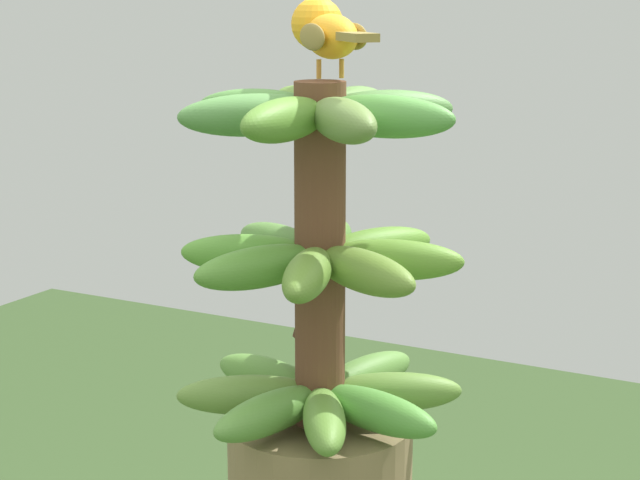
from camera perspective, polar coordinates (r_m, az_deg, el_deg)
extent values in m
cylinder|color=brown|center=(1.12, 0.00, -0.88)|extent=(0.05, 0.05, 0.35)
ellipsoid|color=#5B7F34|center=(1.16, -3.69, -7.89)|extent=(0.15, 0.11, 0.04)
ellipsoid|color=#518334|center=(1.11, -2.58, -8.82)|extent=(0.07, 0.15, 0.04)
ellipsoid|color=#578231|center=(1.09, 0.22, -9.19)|extent=(0.11, 0.15, 0.04)
ellipsoid|color=#4C8D35|center=(1.12, 2.87, -8.71)|extent=(0.15, 0.07, 0.04)
ellipsoid|color=#5A8332|center=(1.17, 3.67, -7.75)|extent=(0.15, 0.11, 0.04)
ellipsoid|color=#548437|center=(1.21, 2.35, -6.92)|extent=(0.07, 0.15, 0.04)
ellipsoid|color=#4D822E|center=(1.23, -0.19, -6.63)|extent=(0.11, 0.15, 0.04)
ellipsoid|color=#548535|center=(1.21, -2.64, -7.01)|extent=(0.15, 0.07, 0.04)
ellipsoid|color=#4D7C30|center=(1.19, 0.55, -0.09)|extent=(0.09, 0.15, 0.04)
ellipsoid|color=#548339|center=(1.17, -2.01, -0.22)|extent=(0.15, 0.10, 0.04)
ellipsoid|color=#508D2E|center=(1.13, -3.53, -0.74)|extent=(0.15, 0.09, 0.04)
ellipsoid|color=#4C802D|center=(1.08, -3.05, -1.39)|extent=(0.10, 0.15, 0.04)
ellipsoid|color=#587D2D|center=(1.05, -0.62, -1.76)|extent=(0.09, 0.15, 0.04)
ellipsoid|color=olive|center=(1.06, 2.22, -1.60)|extent=(0.15, 0.10, 0.04)
ellipsoid|color=#58882A|center=(1.11, 3.60, -1.01)|extent=(0.15, 0.09, 0.04)
ellipsoid|color=#55882A|center=(1.16, 2.84, -0.40)|extent=(0.10, 0.15, 0.04)
ellipsoid|color=#54823B|center=(1.15, 1.54, 6.83)|extent=(0.04, 0.15, 0.04)
ellipsoid|color=#5C8833|center=(1.16, -1.02, 6.85)|extent=(0.13, 0.13, 0.04)
ellipsoid|color=#4A8238|center=(1.13, -3.07, 6.67)|extent=(0.15, 0.04, 0.04)
ellipsoid|color=#4B813C|center=(1.07, -3.44, 6.39)|extent=(0.13, 0.13, 0.04)
ellipsoid|color=#50812B|center=(1.03, -1.71, 6.16)|extent=(0.04, 0.15, 0.04)
ellipsoid|color=#5D7B39|center=(1.03, 1.15, 6.13)|extent=(0.13, 0.13, 0.04)
ellipsoid|color=#4C8D3B|center=(1.06, 3.24, 6.33)|extent=(0.15, 0.04, 0.04)
ellipsoid|color=#4D7E3B|center=(1.12, 3.31, 6.61)|extent=(0.13, 0.13, 0.04)
cone|color=#4C2D1E|center=(1.17, -0.54, -3.49)|extent=(0.04, 0.04, 0.06)
cylinder|color=#C68933|center=(1.13, 1.22, 8.75)|extent=(0.01, 0.01, 0.02)
cylinder|color=#C68933|center=(1.12, -0.06, 8.72)|extent=(0.00, 0.00, 0.02)
ellipsoid|color=orange|center=(1.12, 0.58, 10.35)|extent=(0.10, 0.10, 0.04)
ellipsoid|color=olive|center=(1.13, 1.73, 10.35)|extent=(0.06, 0.06, 0.03)
ellipsoid|color=olive|center=(1.11, -0.41, 10.33)|extent=(0.06, 0.06, 0.03)
cube|color=olive|center=(1.05, 1.92, 10.32)|extent=(0.06, 0.05, 0.01)
sphere|color=orange|center=(1.16, -0.14, 10.98)|extent=(0.05, 0.05, 0.05)
sphere|color=black|center=(1.16, -1.21, 11.18)|extent=(0.01, 0.01, 0.01)
cone|color=orange|center=(1.20, -0.67, 11.02)|extent=(0.03, 0.03, 0.02)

